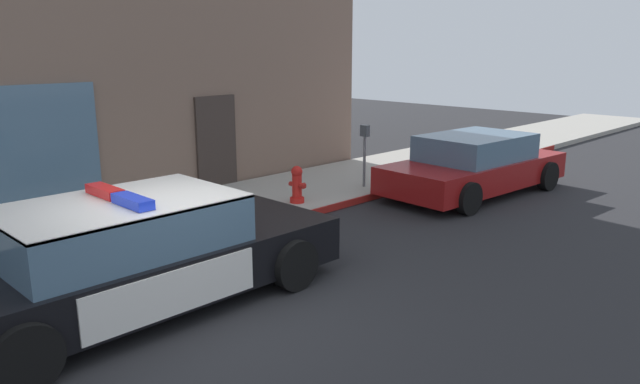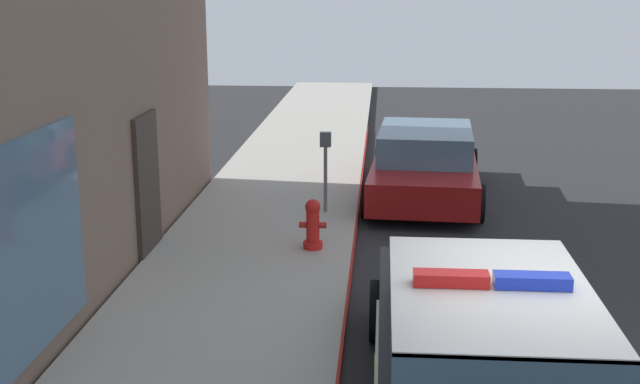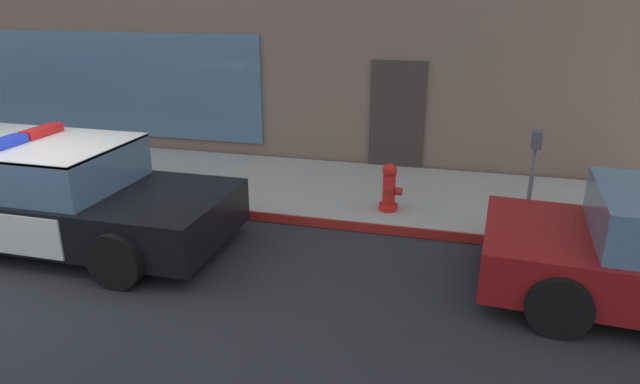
% 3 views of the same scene
% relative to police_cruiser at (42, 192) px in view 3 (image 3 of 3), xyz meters
% --- Properties ---
extents(ground, '(48.00, 48.00, 0.00)m').
position_rel_police_cruiser_xyz_m(ground, '(0.39, -0.65, -0.68)').
color(ground, '#262628').
extents(sidewalk, '(48.00, 2.86, 0.15)m').
position_rel_police_cruiser_xyz_m(sidewalk, '(0.39, 2.77, -0.61)').
color(sidewalk, '#A39E93').
rests_on(sidewalk, ground).
extents(curb_red_paint, '(28.80, 0.04, 0.14)m').
position_rel_police_cruiser_xyz_m(curb_red_paint, '(0.39, 1.32, -0.61)').
color(curb_red_paint, maroon).
rests_on(curb_red_paint, ground).
extents(police_cruiser, '(5.11, 2.10, 1.49)m').
position_rel_police_cruiser_xyz_m(police_cruiser, '(0.00, 0.00, 0.00)').
color(police_cruiser, black).
rests_on(police_cruiser, ground).
extents(fire_hydrant, '(0.34, 0.39, 0.73)m').
position_rel_police_cruiser_xyz_m(fire_hydrant, '(4.46, 1.90, -0.18)').
color(fire_hydrant, red).
rests_on(fire_hydrant, sidewalk).
extents(parking_meter, '(0.12, 0.18, 1.34)m').
position_rel_police_cruiser_xyz_m(parking_meter, '(6.40, 1.86, 0.40)').
color(parking_meter, slate).
rests_on(parking_meter, sidewalk).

